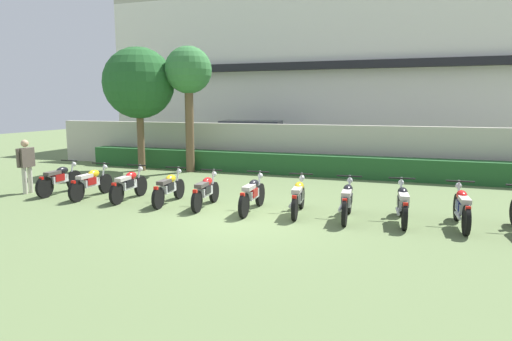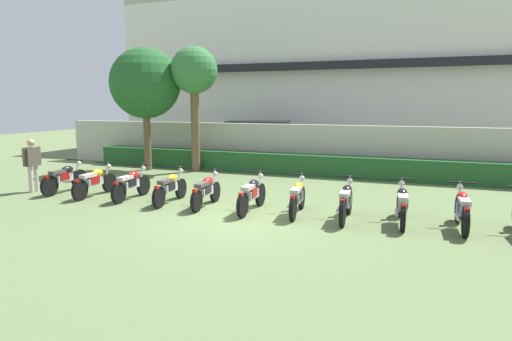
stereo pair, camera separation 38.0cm
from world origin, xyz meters
name	(u,v)px [view 2 (the right image)]	position (x,y,z in m)	size (l,w,h in m)	color
ground	(239,218)	(0.00, 0.00, 0.00)	(60.00, 60.00, 0.00)	#607547
building	(351,74)	(0.00, 15.18, 4.20)	(24.50, 6.50, 8.40)	white
compound_wall	(315,149)	(0.00, 7.43, 0.93)	(23.28, 0.30, 1.87)	#BCB7A8
hedge_row	(310,165)	(0.00, 6.73, 0.39)	(18.62, 0.70, 0.78)	#235628
parked_car	(261,141)	(-3.13, 9.80, 0.94)	(4.71, 2.57, 1.89)	navy
tree_near_inspector	(145,84)	(-6.50, 5.70, 3.45)	(2.79, 2.79, 4.86)	brown
tree_far_side	(194,74)	(-4.50, 6.07, 3.82)	(1.81, 1.81, 4.86)	brown
motorcycle_in_row_0	(64,178)	(-6.14, 0.86, 0.45)	(0.60, 1.86, 0.97)	black
motorcycle_in_row_1	(95,181)	(-4.91, 0.76, 0.44)	(0.60, 1.87, 0.95)	black
motorcycle_in_row_2	(131,184)	(-3.68, 0.81, 0.44)	(0.60, 1.79, 0.95)	black
motorcycle_in_row_3	(170,187)	(-2.39, 0.79, 0.44)	(0.60, 1.85, 0.94)	black
motorcycle_in_row_4	(206,190)	(-1.27, 0.75, 0.44)	(0.60, 1.79, 0.94)	black
motorcycle_in_row_5	(252,194)	(0.03, 0.72, 0.45)	(0.60, 1.92, 0.96)	black
motorcycle_in_row_6	(297,197)	(1.19, 0.83, 0.44)	(0.60, 1.82, 0.95)	black
motorcycle_in_row_7	(346,201)	(2.38, 0.73, 0.46)	(0.60, 1.84, 0.97)	black
motorcycle_in_row_8	(402,204)	(3.61, 0.88, 0.45)	(0.60, 1.91, 0.96)	black
motorcycle_in_row_9	(462,209)	(4.84, 0.86, 0.45)	(0.60, 1.86, 0.97)	black
inspector_person	(32,161)	(-7.13, 0.62, 0.95)	(0.22, 0.66, 1.62)	beige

